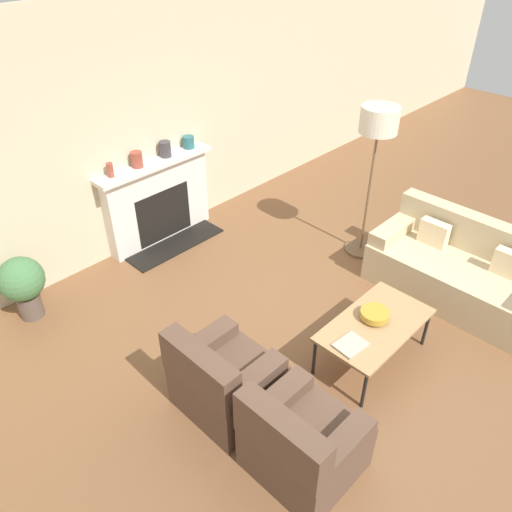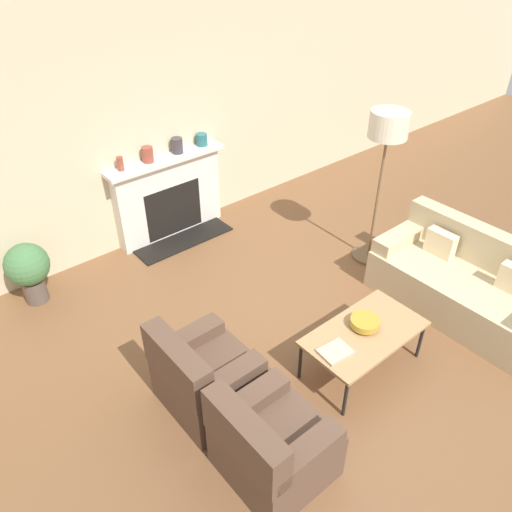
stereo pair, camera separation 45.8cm
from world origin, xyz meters
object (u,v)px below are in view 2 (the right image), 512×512
(floor_lamp, at_px, (387,139))
(mantel_vase_left, at_px, (120,164))
(armchair_far, at_px, (205,377))
(potted_plant, at_px, (28,268))
(mantel_vase_center_right, at_px, (177,146))
(mantel_vase_right, at_px, (202,140))
(mantel_vase_center_left, at_px, (148,155))
(fireplace, at_px, (169,198))
(bowl, at_px, (365,322))
(armchair_near, at_px, (271,446))
(couch, at_px, (466,284))
(book, at_px, (335,352))
(coffee_table, at_px, (364,334))

(floor_lamp, height_order, mantel_vase_left, floor_lamp)
(armchair_far, height_order, mantel_vase_left, mantel_vase_left)
(armchair_far, relative_size, potted_plant, 1.17)
(mantel_vase_center_right, bearing_deg, mantel_vase_right, 0.00)
(floor_lamp, xyz_separation_m, mantel_vase_right, (-1.01, 2.05, -0.39))
(armchair_far, distance_m, mantel_vase_center_left, 2.90)
(fireplace, relative_size, armchair_far, 1.86)
(bowl, bearing_deg, armchair_near, -167.56)
(couch, bearing_deg, fireplace, -154.36)
(mantel_vase_left, bearing_deg, book, -85.10)
(bowl, bearing_deg, potted_plant, 125.30)
(mantel_vase_left, xyz_separation_m, potted_plant, (-1.33, -0.24, -0.72))
(floor_lamp, bearing_deg, fireplace, 127.70)
(fireplace, xyz_separation_m, armchair_near, (-1.26, -3.41, -0.21))
(armchair_near, bearing_deg, mantel_vase_center_right, -22.95)
(fireplace, xyz_separation_m, mantel_vase_left, (-0.57, 0.01, 0.64))
(fireplace, relative_size, couch, 0.84)
(mantel_vase_center_left, bearing_deg, couch, -61.52)
(floor_lamp, bearing_deg, potted_plant, 152.50)
(mantel_vase_center_left, xyz_separation_m, mantel_vase_center_right, (0.41, 0.00, 0.00))
(mantel_vase_left, bearing_deg, potted_plant, -169.71)
(armchair_near, distance_m, potted_plant, 3.25)
(armchair_near, distance_m, armchair_far, 0.85)
(mantel_vase_center_left, bearing_deg, armchair_near, -106.90)
(fireplace, xyz_separation_m, mantel_vase_center_right, (0.20, 0.01, 0.65))
(armchair_far, relative_size, mantel_vase_right, 5.58)
(armchair_far, bearing_deg, bowl, -111.37)
(coffee_table, height_order, potted_plant, potted_plant)
(floor_lamp, relative_size, potted_plant, 2.57)
(potted_plant, bearing_deg, mantel_vase_right, 5.59)
(book, relative_size, floor_lamp, 0.16)
(fireplace, xyz_separation_m, floor_lamp, (1.57, -2.03, 1.02))
(couch, relative_size, potted_plant, 2.60)
(armchair_near, relative_size, mantel_vase_right, 5.58)
(armchair_far, bearing_deg, armchair_near, -180.00)
(armchair_far, xyz_separation_m, floor_lamp, (2.83, 0.53, 1.22))
(potted_plant, bearing_deg, bowl, -54.70)
(bowl, distance_m, floor_lamp, 2.07)
(mantel_vase_center_right, height_order, potted_plant, mantel_vase_center_right)
(armchair_near, xyz_separation_m, coffee_table, (1.35, 0.26, 0.10))
(coffee_table, bearing_deg, armchair_far, 156.25)
(coffee_table, distance_m, mantel_vase_center_right, 3.26)
(floor_lamp, distance_m, mantel_vase_center_left, 2.74)
(couch, relative_size, bowl, 6.94)
(couch, height_order, mantel_vase_right, mantel_vase_right)
(floor_lamp, relative_size, mantel_vase_left, 11.12)
(coffee_table, bearing_deg, fireplace, 91.70)
(bowl, distance_m, mantel_vase_center_right, 3.19)
(coffee_table, relative_size, potted_plant, 1.58)
(couch, bearing_deg, mantel_vase_right, -162.85)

